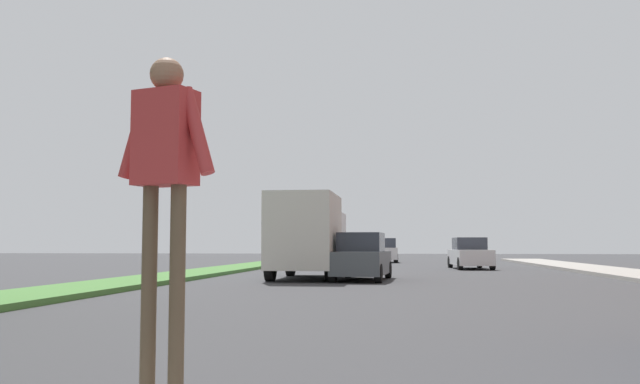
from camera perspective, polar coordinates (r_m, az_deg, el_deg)
The scene contains 7 objects.
ground_plane at distance 26.45m, azimuth 7.02°, elevation -7.21°, with size 140.00×140.00×0.00m, color #38383A.
median_strip at distance 25.97m, azimuth -12.50°, elevation -7.02°, with size 2.45×64.00×0.15m, color #477A38.
pedestrian_performer at distance 4.46m, azimuth -13.01°, elevation 0.68°, with size 0.74×0.34×2.49m.
sedan_midblock at distance 24.26m, azimuth 3.58°, elevation -5.62°, with size 2.03×4.46×1.70m.
sedan_distant at distance 36.66m, azimuth 12.58°, elevation -5.17°, with size 2.13×4.62×1.65m.
sedan_far_horizon at distance 49.21m, azimuth 5.53°, elevation -5.02°, with size 1.93×4.15×1.74m.
truck_box_delivery at distance 25.36m, azimuth -1.02°, elevation -3.67°, with size 2.40×6.20×3.10m.
Camera 1 is at (0.15, 3.58, 1.27)m, focal length 37.78 mm.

